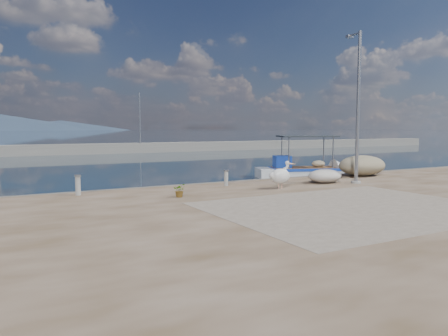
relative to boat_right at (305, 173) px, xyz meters
The scene contains 12 objects.
ground 11.58m from the boat_right, 135.48° to the right, with size 1400.00×1400.00×0.00m, color #162635.
quay 16.35m from the boat_right, 120.31° to the right, with size 44.00×22.00×0.50m, color #4D3921.
quay_patch 13.27m from the boat_right, 123.12° to the right, with size 9.00×7.00×0.01m, color gray.
breakwater 32.94m from the boat_right, 104.51° to the left, with size 120.00×2.20×7.50m.
boat_right is the anchor object (origin of this frame).
pelican 9.17m from the boat_right, 136.19° to the right, with size 1.25×0.70×1.19m.
lamp_post 7.82m from the boat_right, 110.17° to the right, with size 0.44×0.96×7.00m.
bollard_near 9.33m from the boat_right, 151.71° to the right, with size 0.24×0.24×0.73m.
bollard_far 15.09m from the boat_right, 164.57° to the right, with size 0.26×0.26×0.79m.
potted_plant 12.97m from the boat_right, 150.58° to the right, with size 0.48×0.41×0.53m, color #33722D.
net_pile_d 6.74m from the boat_right, 121.94° to the right, with size 1.72×1.29×0.65m, color beige.
net_pile_c 4.45m from the boat_right, 86.19° to the right, with size 2.82×2.02×1.11m, color tan.
Camera 1 is at (-9.44, -13.21, 3.09)m, focal length 35.00 mm.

